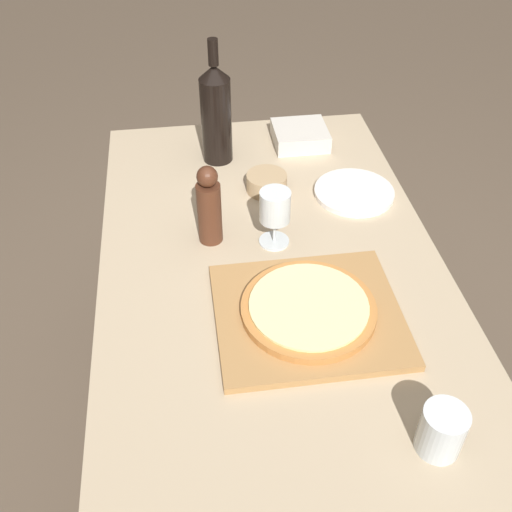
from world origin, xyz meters
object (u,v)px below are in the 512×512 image
object	(u,v)px
pizza	(309,308)
pepper_mill	(209,207)
small_bowl	(267,183)
wine_bottle	(216,113)
wine_glass	(275,209)

from	to	relation	value
pizza	pepper_mill	bearing A→B (deg)	122.05
pepper_mill	small_bowl	world-z (taller)	pepper_mill
wine_bottle	wine_glass	distance (m)	0.42
pepper_mill	small_bowl	distance (m)	0.26
pepper_mill	wine_bottle	bearing A→B (deg)	82.02
pizza	wine_bottle	size ratio (longest dim) A/B	0.81
pepper_mill	wine_glass	size ratio (longest dim) A/B	1.41
pizza	wine_glass	world-z (taller)	wine_glass
pizza	small_bowl	world-z (taller)	small_bowl
small_bowl	wine_glass	bearing A→B (deg)	-93.95
pepper_mill	small_bowl	size ratio (longest dim) A/B	1.90
pizza	pepper_mill	xyz separation A→B (m)	(-0.18, 0.29, 0.07)
small_bowl	pepper_mill	bearing A→B (deg)	-131.68
pepper_mill	pizza	bearing A→B (deg)	-57.95
wine_bottle	pepper_mill	distance (m)	0.38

